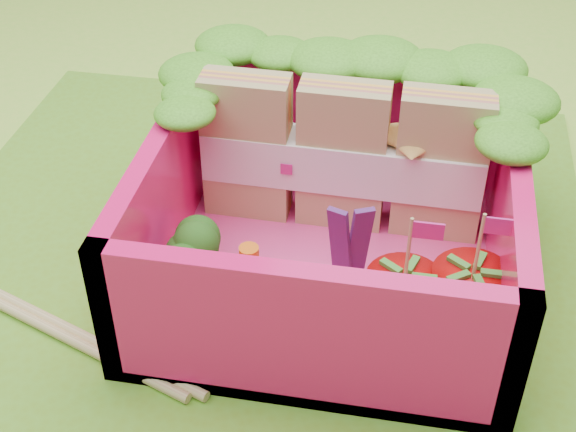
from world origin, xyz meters
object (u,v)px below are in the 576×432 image
Objects in this scene: bento_box at (331,215)px; strawberry_left at (402,305)px; sandwich_stack at (344,157)px; broccoli at (189,254)px; strawberry_right at (468,303)px.

strawberry_left is at bearing -48.78° from bento_box.
sandwich_stack reaches higher than bento_box.
bento_box reaches higher than broccoli.
strawberry_right is (0.49, -0.28, -0.09)m from bento_box.
bento_box is at bearing 150.78° from strawberry_right.
strawberry_left is at bearing -65.55° from sandwich_stack.
strawberry_right reaches higher than broccoli.
strawberry_left is (0.74, -0.07, -0.05)m from broccoli.
strawberry_right is (0.95, -0.03, -0.04)m from broccoli.
sandwich_stack reaches higher than broccoli.
sandwich_stack reaches higher than strawberry_right.
strawberry_right reaches higher than bento_box.
strawberry_left is (0.28, -0.32, -0.09)m from bento_box.
sandwich_stack is 2.18× the size of strawberry_left.
sandwich_stack is at bearing 131.05° from strawberry_right.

